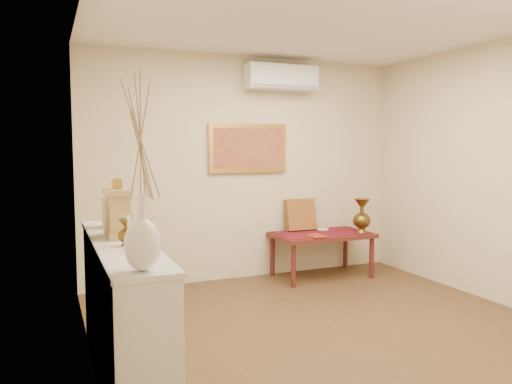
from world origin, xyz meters
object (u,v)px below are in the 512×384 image
white_vase (141,175)px  wooden_chest (113,212)px  brass_urn_tall (362,212)px  display_ledge (122,311)px  low_table (322,238)px  mantel_clock (118,212)px

white_vase → wooden_chest: size_ratio=4.04×
white_vase → brass_urn_tall: size_ratio=1.96×
brass_urn_tall → wooden_chest: size_ratio=2.06×
brass_urn_tall → wooden_chest: bearing=-160.5°
white_vase → wooden_chest: bearing=88.5°
display_ledge → low_table: (2.67, 1.88, -0.01)m
brass_urn_tall → low_table: brass_urn_tall is taller
wooden_chest → low_table: (2.64, 1.26, -0.62)m
white_vase → mantel_clock: size_ratio=2.41×
mantel_clock → low_table: size_ratio=0.34×
mantel_clock → white_vase: bearing=-91.0°
display_ledge → low_table: size_ratio=1.68×
mantel_clock → brass_urn_tall: bearing=26.1°
display_ledge → low_table: 3.27m
brass_urn_tall → low_table: size_ratio=0.42×
white_vase → low_table: (2.68, 2.77, -0.99)m
mantel_clock → low_table: bearing=32.5°
wooden_chest → white_vase: bearing=-91.5°
low_table → display_ledge: bearing=-144.9°
brass_urn_tall → wooden_chest: wooden_chest is taller
mantel_clock → low_table: (2.67, 1.70, -0.67)m
display_ledge → wooden_chest: 0.87m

